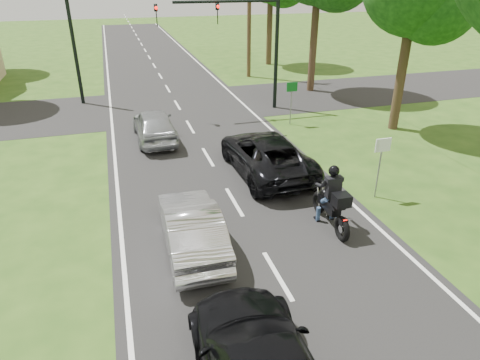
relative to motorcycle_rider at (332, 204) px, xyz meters
name	(u,v)px	position (x,y,z in m)	size (l,w,h in m)	color
ground	(277,276)	(-2.36, -1.73, -0.78)	(140.00, 140.00, 0.00)	#274814
road	(198,141)	(-2.36, 8.27, -0.78)	(8.00, 100.00, 0.01)	black
cross_road	(177,105)	(-2.36, 14.27, -0.78)	(60.00, 7.00, 0.01)	black
motorcycle_rider	(332,204)	(0.00, 0.00, 0.00)	(0.65, 2.31, 1.99)	black
dark_suv	(266,154)	(-0.56, 4.21, -0.04)	(2.43, 5.27, 1.47)	black
silver_sedan	(192,227)	(-4.18, 0.05, -0.09)	(1.45, 4.15, 1.37)	#BABABF
silver_suv	(154,125)	(-4.20, 8.92, -0.05)	(1.69, 4.21, 1.43)	#A5A8AD
traffic_signal	(243,32)	(0.98, 12.27, 3.35)	(6.38, 0.44, 6.00)	black
signal_pole_far	(75,50)	(-7.56, 16.27, 2.22)	(0.20, 0.20, 6.00)	black
utility_pole_far	(249,2)	(3.84, 20.27, 4.30)	(1.60, 0.28, 10.00)	brown
sign_white	(382,154)	(2.34, 1.25, 0.82)	(0.55, 0.07, 2.12)	slate
sign_green	(292,93)	(2.54, 9.25, 0.82)	(0.55, 0.07, 2.12)	slate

